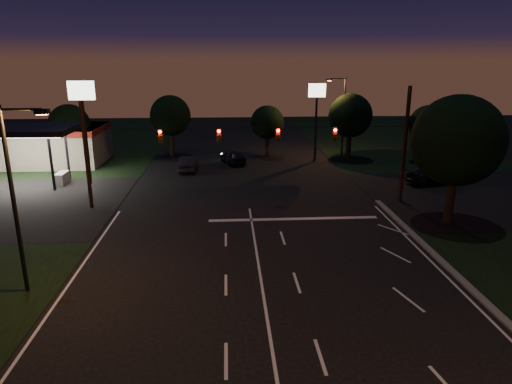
{
  "coord_description": "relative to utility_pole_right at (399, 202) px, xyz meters",
  "views": [
    {
      "loc": [
        -1.61,
        -18.73,
        10.94
      ],
      "look_at": [
        0.12,
        8.25,
        3.0
      ],
      "focal_mm": 32.0,
      "sensor_mm": 36.0,
      "label": 1
    }
  ],
  "objects": [
    {
      "name": "tree_far_b",
      "position": [
        -19.98,
        19.13,
        4.61
      ],
      "size": [
        4.6,
        4.6,
        6.98
      ],
      "color": "black",
      "rests_on": "ground"
    },
    {
      "name": "utility_pole_left",
      "position": [
        -24.0,
        0.0,
        0.0
      ],
      "size": [
        0.28,
        0.28,
        8.0
      ],
      "primitive_type": "cylinder",
      "color": "black",
      "rests_on": "ground"
    },
    {
      "name": "ground",
      "position": [
        -12.0,
        -15.0,
        0.0
      ],
      "size": [
        140.0,
        140.0,
        0.0
      ],
      "primitive_type": "plane",
      "color": "black",
      "rests_on": "ground"
    },
    {
      "name": "car_cross",
      "position": [
        4.87,
        4.89,
        0.72
      ],
      "size": [
        5.29,
        2.98,
        1.45
      ],
      "primitive_type": "imported",
      "rotation": [
        0.0,
        0.0,
        1.77
      ],
      "color": "black",
      "rests_on": "ground"
    },
    {
      "name": "tree_far_c",
      "position": [
        -8.98,
        18.1,
        3.9
      ],
      "size": [
        3.8,
        3.8,
        5.86
      ],
      "color": "black",
      "rests_on": "ground"
    },
    {
      "name": "tree_far_d",
      "position": [
        0.02,
        16.13,
        4.83
      ],
      "size": [
        4.8,
        4.8,
        7.3
      ],
      "color": "black",
      "rests_on": "ground"
    },
    {
      "name": "tree_right_near",
      "position": [
        1.53,
        -4.83,
        5.68
      ],
      "size": [
        6.0,
        6.0,
        8.76
      ],
      "color": "black",
      "rests_on": "ground"
    },
    {
      "name": "street_light_left",
      "position": [
        -23.24,
        -13.0,
        5.24
      ],
      "size": [
        2.2,
        0.35,
        9.0
      ],
      "color": "black",
      "rests_on": "ground"
    },
    {
      "name": "pole_sign_right",
      "position": [
        -4.0,
        15.0,
        6.24
      ],
      "size": [
        1.8,
        0.3,
        8.4
      ],
      "color": "black",
      "rests_on": "ground"
    },
    {
      "name": "cross_street_right",
      "position": [
        8.0,
        1.0,
        0.0
      ],
      "size": [
        20.0,
        16.0,
        0.02
      ],
      "primitive_type": "cube",
      "color": "black",
      "rests_on": "ground"
    },
    {
      "name": "utility_pole_right",
      "position": [
        0.0,
        0.0,
        0.0
      ],
      "size": [
        0.3,
        0.3,
        9.0
      ],
      "primitive_type": "cylinder",
      "color": "black",
      "rests_on": "ground"
    },
    {
      "name": "street_light_right_far",
      "position": [
        -0.76,
        17.0,
        5.24
      ],
      "size": [
        2.2,
        0.35,
        9.0
      ],
      "color": "black",
      "rests_on": "ground"
    },
    {
      "name": "pole_sign_left_near",
      "position": [
        -26.0,
        7.0,
        6.98
      ],
      "size": [
        2.2,
        0.3,
        9.1
      ],
      "color": "black",
      "rests_on": "ground"
    },
    {
      "name": "car_oncoming_a",
      "position": [
        -13.0,
        14.54,
        0.74
      ],
      "size": [
        3.1,
        4.66,
        1.47
      ],
      "primitive_type": "imported",
      "rotation": [
        0.0,
        0.0,
        3.49
      ],
      "color": "black",
      "rests_on": "ground"
    },
    {
      "name": "gas_station",
      "position": [
        -33.86,
        15.39,
        2.38
      ],
      "size": [
        14.2,
        16.1,
        5.25
      ],
      "color": "gray",
      "rests_on": "ground"
    },
    {
      "name": "stop_bar",
      "position": [
        -9.0,
        -3.5,
        0.01
      ],
      "size": [
        12.0,
        0.5,
        0.01
      ],
      "primitive_type": "cube",
      "color": "silver",
      "rests_on": "ground"
    },
    {
      "name": "signal_span",
      "position": [
        -12.0,
        -0.04,
        5.5
      ],
      "size": [
        24.0,
        0.4,
        1.56
      ],
      "color": "black",
      "rests_on": "ground"
    },
    {
      "name": "tree_far_e",
      "position": [
        8.02,
        14.11,
        4.11
      ],
      "size": [
        4.0,
        4.0,
        6.18
      ],
      "color": "black",
      "rests_on": "ground"
    },
    {
      "name": "tree_far_a",
      "position": [
        -29.98,
        15.12,
        4.26
      ],
      "size": [
        4.2,
        4.2,
        6.42
      ],
      "color": "black",
      "rests_on": "ground"
    },
    {
      "name": "car_oncoming_b",
      "position": [
        -17.51,
        11.56,
        0.74
      ],
      "size": [
        1.75,
        4.55,
        1.48
      ],
      "primitive_type": "imported",
      "rotation": [
        0.0,
        0.0,
        3.1
      ],
      "color": "black",
      "rests_on": "ground"
    }
  ]
}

